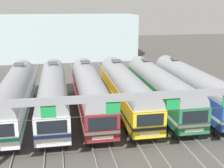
# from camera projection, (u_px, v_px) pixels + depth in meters

# --- Properties ---
(ground_plane) EXTENTS (160.00, 160.00, 0.00)m
(ground_plane) POSITION_uv_depth(u_px,v_px,m) (108.00, 113.00, 32.72)
(ground_plane) COLOR #4C4944
(track_bed) EXTENTS (21.02, 70.00, 0.15)m
(track_bed) POSITION_uv_depth(u_px,v_px,m) (91.00, 77.00, 48.83)
(track_bed) COLOR gray
(track_bed) RESTS_ON ground
(commuter_train_white) EXTENTS (2.88, 18.06, 5.05)m
(commuter_train_white) POSITION_uv_depth(u_px,v_px,m) (15.00, 95.00, 30.31)
(commuter_train_white) COLOR white
(commuter_train_white) RESTS_ON ground
(commuter_train_silver) EXTENTS (2.88, 18.06, 5.05)m
(commuter_train_silver) POSITION_uv_depth(u_px,v_px,m) (53.00, 93.00, 30.99)
(commuter_train_silver) COLOR silver
(commuter_train_silver) RESTS_ON ground
(commuter_train_maroon) EXTENTS (2.88, 18.06, 5.05)m
(commuter_train_maroon) POSITION_uv_depth(u_px,v_px,m) (90.00, 91.00, 31.67)
(commuter_train_maroon) COLOR maroon
(commuter_train_maroon) RESTS_ON ground
(commuter_train_yellow) EXTENTS (2.88, 18.06, 5.05)m
(commuter_train_yellow) POSITION_uv_depth(u_px,v_px,m) (125.00, 89.00, 32.35)
(commuter_train_yellow) COLOR gold
(commuter_train_yellow) RESTS_ON ground
(commuter_train_green) EXTENTS (2.88, 18.06, 5.05)m
(commuter_train_green) POSITION_uv_depth(u_px,v_px,m) (159.00, 88.00, 33.03)
(commuter_train_green) COLOR #236B42
(commuter_train_green) RESTS_ON ground
(commuter_train_blue) EXTENTS (2.88, 18.06, 5.05)m
(commuter_train_blue) POSITION_uv_depth(u_px,v_px,m) (192.00, 86.00, 33.71)
(commuter_train_blue) COLOR #284C9E
(commuter_train_blue) RESTS_ON ground
(catenary_gantry) EXTENTS (24.76, 0.44, 6.97)m
(catenary_gantry) POSITION_uv_depth(u_px,v_px,m) (144.00, 110.00, 18.51)
(catenary_gantry) COLOR gray
(catenary_gantry) RESTS_ON ground
(maintenance_building) EXTENTS (29.02, 10.00, 9.50)m
(maintenance_building) POSITION_uv_depth(u_px,v_px,m) (68.00, 37.00, 64.07)
(maintenance_building) COLOR #9EB2B7
(maintenance_building) RESTS_ON ground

